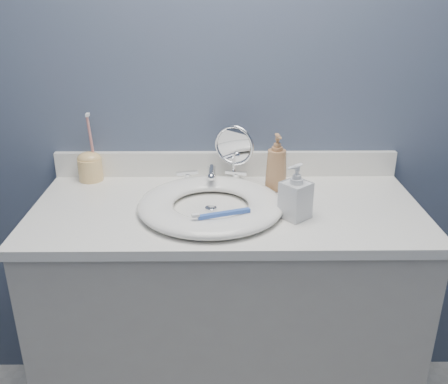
{
  "coord_description": "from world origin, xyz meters",
  "views": [
    {
      "loc": [
        -0.02,
        -0.45,
        1.53
      ],
      "look_at": [
        -0.01,
        0.94,
        0.94
      ],
      "focal_mm": 40.0,
      "sensor_mm": 36.0,
      "label": 1
    }
  ],
  "objects_px": {
    "soap_bottle_amber": "(277,162)",
    "soap_bottle_clear": "(296,191)",
    "makeup_mirror": "(234,152)",
    "toothbrush_holder": "(90,165)"
  },
  "relations": [
    {
      "from": "soap_bottle_amber",
      "to": "soap_bottle_clear",
      "type": "bearing_deg",
      "value": -89.8
    },
    {
      "from": "makeup_mirror",
      "to": "soap_bottle_amber",
      "type": "relative_size",
      "value": 1.09
    },
    {
      "from": "makeup_mirror",
      "to": "soap_bottle_clear",
      "type": "bearing_deg",
      "value": -35.58
    },
    {
      "from": "makeup_mirror",
      "to": "toothbrush_holder",
      "type": "bearing_deg",
      "value": -161.81
    },
    {
      "from": "soap_bottle_amber",
      "to": "toothbrush_holder",
      "type": "xyz_separation_m",
      "value": [
        -0.65,
        0.09,
        -0.04
      ]
    },
    {
      "from": "soap_bottle_amber",
      "to": "toothbrush_holder",
      "type": "bearing_deg",
      "value": 163.42
    },
    {
      "from": "soap_bottle_clear",
      "to": "toothbrush_holder",
      "type": "xyz_separation_m",
      "value": [
        -0.68,
        0.31,
        -0.03
      ]
    },
    {
      "from": "soap_bottle_amber",
      "to": "makeup_mirror",
      "type": "bearing_deg",
      "value": 149.69
    },
    {
      "from": "soap_bottle_clear",
      "to": "toothbrush_holder",
      "type": "height_order",
      "value": "toothbrush_holder"
    },
    {
      "from": "makeup_mirror",
      "to": "toothbrush_holder",
      "type": "distance_m",
      "value": 0.51
    }
  ]
}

